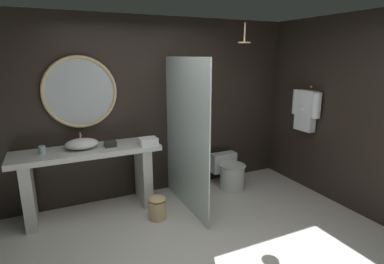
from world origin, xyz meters
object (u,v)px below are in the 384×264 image
Objects in this scene: vessel_sink at (82,144)px; toilet at (230,172)px; hanging_bathrobe at (306,108)px; folded_hand_towel at (148,141)px; round_wall_mirror at (80,92)px; rain_shower_head at (244,41)px; tumbler_cup at (42,150)px; tissue_box at (110,144)px; waste_bin at (157,207)px.

toilet is at bearing -3.13° from vessel_sink.
folded_hand_towel is (-2.38, 0.37, -0.33)m from hanging_bathrobe.
toilet is (2.17, -0.12, -0.72)m from vessel_sink.
round_wall_mirror is 2.33m from rain_shower_head.
hanging_bathrobe is at bearing -8.87° from tumbler_cup.
folded_hand_towel is (0.47, -0.14, 0.01)m from tissue_box.
waste_bin is (-1.44, -0.28, -2.10)m from rain_shower_head.
folded_hand_towel is at bearing 87.84° from waste_bin.
tumbler_cup is at bearing 171.13° from hanging_bathrobe.
hanging_bathrobe reaches higher than waste_bin.
hanging_bathrobe is 2.20× the size of waste_bin.
round_wall_mirror reaches higher than tumbler_cup.
folded_hand_towel reaches higher than tissue_box.
tumbler_cup is 0.14× the size of hanging_bathrobe.
tumbler_cup and folded_hand_towel have the same top height.
vessel_sink is 0.70× the size of toilet.
toilet is (-1.03, 0.46, -1.04)m from hanging_bathrobe.
toilet is (1.82, -0.06, -0.69)m from tissue_box.
round_wall_mirror reaches higher than vessel_sink.
toilet is 1.88× the size of waste_bin.
vessel_sink is 0.84m from folded_hand_towel.
toilet is 2.48× the size of folded_hand_towel.
tissue_box is 2.91m from hanging_bathrobe.
rain_shower_head reaches higher than round_wall_mirror.
tumbler_cup is 0.86m from round_wall_mirror.
hanging_bathrobe is (2.85, -0.52, 0.35)m from tissue_box.
round_wall_mirror is (0.06, 0.24, 0.63)m from vessel_sink.
tissue_box is 0.64× the size of folded_hand_towel.
vessel_sink is at bearing 173.14° from rain_shower_head.
round_wall_mirror is 1.09m from folded_hand_towel.
vessel_sink is at bearing 170.30° from tissue_box.
tissue_box is 2.32m from rain_shower_head.
round_wall_mirror is 1.80m from waste_bin.
hanging_bathrobe is (3.19, -0.58, 0.32)m from vessel_sink.
tumbler_cup reaches higher than toilet.
tumbler_cup is at bearing 174.46° from rain_shower_head.
hanging_bathrobe is (3.13, -0.82, -0.31)m from round_wall_mirror.
round_wall_mirror is at bearing 76.32° from vessel_sink.
tissue_box is 0.54× the size of rain_shower_head.
vessel_sink is at bearing 169.75° from hanging_bathrobe.
waste_bin is at bearing -34.37° from vessel_sink.
tissue_box is at bearing 162.97° from folded_hand_towel.
tumbler_cup is 0.81m from tissue_box.
tumbler_cup is 1.58m from waste_bin.
vessel_sink is 2.29m from toilet.
vessel_sink is 1.26m from waste_bin.
rain_shower_head reaches higher than toilet.
toilet is (2.62, -0.11, -0.70)m from tumbler_cup.
tissue_box is at bearing -46.06° from round_wall_mirror.
rain_shower_head reaches higher than vessel_sink.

